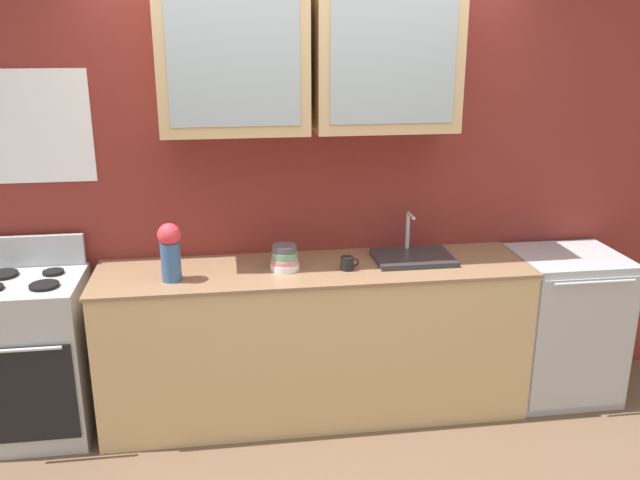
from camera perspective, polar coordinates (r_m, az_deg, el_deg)
The scene contains 9 objects.
ground_plane at distance 4.21m, azimuth -0.41°, elevation -14.17°, with size 10.00×10.00×0.00m, color brown.
back_wall_unit at distance 3.94m, azimuth -1.11°, elevation 6.84°, with size 4.91×0.44×2.52m.
counter at distance 3.98m, azimuth -0.43°, elevation -8.54°, with size 2.47×0.61×0.92m.
stove_range at distance 4.10m, azimuth -23.19°, elevation -9.14°, with size 0.59×0.59×1.10m.
sink_faucet at distance 3.96m, azimuth 7.92°, elevation -1.40°, with size 0.45×0.34×0.26m.
bowl_stack at distance 3.75m, azimuth -3.03°, elevation -1.58°, with size 0.17×0.17×0.14m.
vase at distance 3.64m, azimuth -12.65°, elevation -0.82°, with size 0.12×0.12×0.32m.
cup_near_sink at distance 3.76m, azimuth 2.35°, elevation -2.00°, with size 0.11×0.07×0.08m.
dishwasher at distance 4.44m, azimuth 19.88°, elevation -6.82°, with size 0.64×0.60×0.92m.
Camera 1 is at (-0.48, -3.55, 2.21)m, focal length 37.56 mm.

